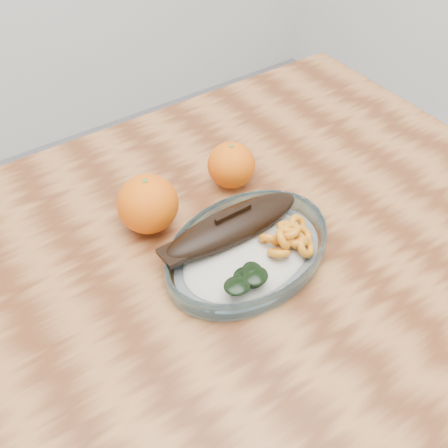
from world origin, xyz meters
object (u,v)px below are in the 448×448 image
object	(u,v)px
plated_meal	(247,248)
orange_right	(231,165)
orange_left	(148,204)
dining_table	(191,324)

from	to	relation	value
plated_meal	orange_right	world-z (taller)	same
orange_left	orange_right	world-z (taller)	orange_left
dining_table	plated_meal	xyz separation A→B (m)	(0.09, -0.01, 0.12)
dining_table	orange_left	bearing A→B (deg)	85.49
orange_left	orange_right	distance (m)	0.16
dining_table	plated_meal	size ratio (longest dim) A/B	2.19
orange_right	orange_left	bearing A→B (deg)	-175.15
plated_meal	orange_right	bearing A→B (deg)	53.28
orange_left	dining_table	bearing A→B (deg)	-94.51
dining_table	orange_left	xyz separation A→B (m)	(0.01, 0.13, 0.14)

